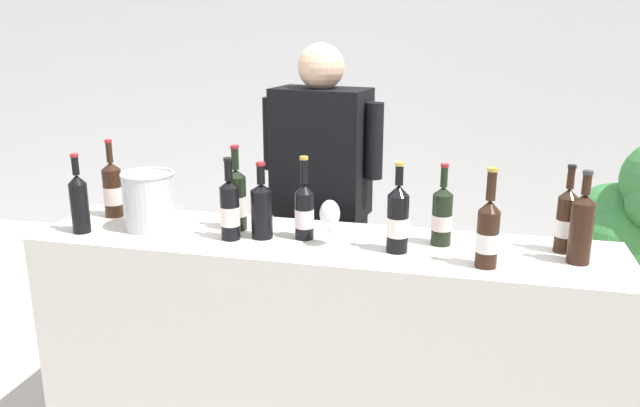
# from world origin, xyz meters

# --- Properties ---
(wall_back) EXTENTS (8.00, 0.10, 2.80)m
(wall_back) POSITION_xyz_m (0.00, 2.60, 1.40)
(wall_back) COLOR white
(wall_back) RESTS_ON ground_plane
(counter) EXTENTS (2.28, 0.51, 0.97)m
(counter) POSITION_xyz_m (0.00, 0.00, 0.48)
(counter) COLOR beige
(counter) RESTS_ON ground_plane
(wine_bottle_0) EXTENTS (0.08, 0.08, 0.30)m
(wine_bottle_0) POSITION_xyz_m (-0.23, -0.02, 1.08)
(wine_bottle_0) COLOR black
(wine_bottle_0) RESTS_ON counter
(wine_bottle_1) EXTENTS (0.08, 0.08, 0.34)m
(wine_bottle_1) POSITION_xyz_m (0.30, -0.05, 1.09)
(wine_bottle_1) COLOR black
(wine_bottle_1) RESTS_ON counter
(wine_bottle_2) EXTENTS (0.08, 0.08, 0.31)m
(wine_bottle_2) POSITION_xyz_m (0.45, 0.07, 1.08)
(wine_bottle_2) COLOR black
(wine_bottle_2) RESTS_ON counter
(wine_bottle_3) EXTENTS (0.08, 0.08, 0.33)m
(wine_bottle_3) POSITION_xyz_m (0.93, -0.01, 1.10)
(wine_bottle_3) COLOR black
(wine_bottle_3) RESTS_ON counter
(wine_bottle_4) EXTENTS (0.08, 0.08, 0.35)m
(wine_bottle_4) POSITION_xyz_m (-0.37, 0.06, 1.09)
(wine_bottle_4) COLOR black
(wine_bottle_4) RESTS_ON counter
(wine_bottle_5) EXTENTS (0.07, 0.07, 0.33)m
(wine_bottle_5) POSITION_xyz_m (0.90, 0.09, 1.09)
(wine_bottle_5) COLOR black
(wine_bottle_5) RESTS_ON counter
(wine_bottle_6) EXTENTS (0.08, 0.08, 0.32)m
(wine_bottle_6) POSITION_xyz_m (-0.35, -0.06, 1.09)
(wine_bottle_6) COLOR black
(wine_bottle_6) RESTS_ON counter
(wine_bottle_7) EXTENTS (0.08, 0.08, 0.34)m
(wine_bottle_7) POSITION_xyz_m (-0.95, 0.11, 1.09)
(wine_bottle_7) COLOR black
(wine_bottle_7) RESTS_ON counter
(wine_bottle_8) EXTENTS (0.08, 0.08, 0.35)m
(wine_bottle_8) POSITION_xyz_m (0.62, -0.13, 1.09)
(wine_bottle_8) COLOR black
(wine_bottle_8) RESTS_ON counter
(wine_bottle_9) EXTENTS (0.08, 0.08, 0.33)m
(wine_bottle_9) POSITION_xyz_m (-0.07, 0.01, 1.08)
(wine_bottle_9) COLOR black
(wine_bottle_9) RESTS_ON counter
(wine_bottle_10) EXTENTS (0.07, 0.07, 0.32)m
(wine_bottle_10) POSITION_xyz_m (-0.96, -0.12, 1.09)
(wine_bottle_10) COLOR black
(wine_bottle_10) RESTS_ON counter
(wine_glass) EXTENTS (0.08, 0.08, 0.18)m
(wine_glass) POSITION_xyz_m (0.04, -0.05, 1.09)
(wine_glass) COLOR silver
(wine_glass) RESTS_ON counter
(ice_bucket) EXTENTS (0.22, 0.22, 0.24)m
(ice_bucket) POSITION_xyz_m (-0.72, -0.01, 1.09)
(ice_bucket) COLOR silver
(ice_bucket) RESTS_ON counter
(person_server) EXTENTS (0.58, 0.30, 1.70)m
(person_server) POSITION_xyz_m (-0.13, 0.52, 0.83)
(person_server) COLOR black
(person_server) RESTS_ON ground_plane
(potted_shrub) EXTENTS (0.60, 0.59, 1.25)m
(potted_shrub) POSITION_xyz_m (1.38, 1.08, 0.74)
(potted_shrub) COLOR brown
(potted_shrub) RESTS_ON ground_plane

